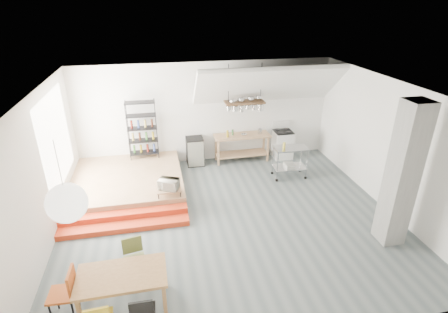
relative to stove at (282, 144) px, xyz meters
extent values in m
plane|color=#4F5A5C|center=(-2.50, -3.16, -0.48)|extent=(8.00, 8.00, 0.00)
cube|color=silver|center=(-2.50, 0.34, 1.12)|extent=(8.00, 0.04, 3.20)
cube|color=silver|center=(-6.50, -3.16, 1.12)|extent=(0.04, 7.00, 3.20)
cube|color=silver|center=(1.50, -3.16, 1.12)|extent=(0.04, 7.00, 3.20)
cube|color=white|center=(-2.50, -3.16, 2.72)|extent=(8.00, 7.00, 0.02)
cube|color=white|center=(-0.70, -0.26, 2.07)|extent=(4.40, 1.44, 1.32)
cube|color=white|center=(-6.48, -1.66, 1.32)|extent=(0.02, 2.50, 2.20)
cube|color=#9B774D|center=(-5.00, -1.16, -0.28)|extent=(3.00, 3.00, 0.40)
cube|color=red|center=(-5.00, -3.11, -0.41)|extent=(3.00, 0.35, 0.13)
cube|color=red|center=(-5.00, -2.76, -0.35)|extent=(3.00, 0.35, 0.27)
cube|color=gray|center=(0.80, -4.66, 1.12)|extent=(0.50, 0.50, 3.20)
cube|color=#9B774D|center=(-1.40, -0.01, 0.40)|extent=(1.80, 0.60, 0.06)
cube|color=#9B774D|center=(-1.40, -0.01, -0.23)|extent=(1.70, 0.55, 0.04)
cube|color=#9B774D|center=(-0.58, 0.21, -0.05)|extent=(0.06, 0.06, 0.86)
cube|color=#9B774D|center=(-2.22, 0.21, -0.05)|extent=(0.06, 0.06, 0.86)
cube|color=#9B774D|center=(-0.58, -0.23, -0.05)|extent=(0.06, 0.06, 0.86)
cube|color=#9B774D|center=(-2.22, -0.23, -0.05)|extent=(0.06, 0.06, 0.86)
cube|color=white|center=(0.00, -0.01, -0.03)|extent=(0.60, 0.60, 0.90)
cube|color=black|center=(0.00, -0.01, 0.44)|extent=(0.58, 0.58, 0.03)
cube|color=white|center=(0.00, 0.27, 0.57)|extent=(0.60, 0.05, 0.25)
cylinder|color=black|center=(0.14, 0.13, 0.46)|extent=(0.18, 0.18, 0.02)
cylinder|color=black|center=(-0.14, 0.13, 0.46)|extent=(0.18, 0.18, 0.02)
cylinder|color=black|center=(0.14, -0.15, 0.46)|extent=(0.18, 0.18, 0.02)
cylinder|color=black|center=(-0.14, -0.15, 0.46)|extent=(0.18, 0.18, 0.02)
cube|color=#3F2619|center=(-1.40, -0.21, 1.57)|extent=(1.20, 0.50, 0.05)
cylinder|color=black|center=(-1.90, -0.21, 2.14)|extent=(0.02, 0.02, 1.15)
cylinder|color=black|center=(-0.90, -0.21, 2.14)|extent=(0.02, 0.02, 1.15)
cylinder|color=silver|center=(-1.90, -0.26, 1.43)|extent=(0.16, 0.16, 0.12)
cylinder|color=silver|center=(-1.70, -0.26, 1.41)|extent=(0.20, 0.20, 0.16)
cylinder|color=silver|center=(-1.50, -0.26, 1.39)|extent=(0.16, 0.16, 0.20)
cylinder|color=silver|center=(-1.30, -0.26, 1.43)|extent=(0.20, 0.20, 0.12)
cylinder|color=silver|center=(-1.10, -0.26, 1.41)|extent=(0.16, 0.16, 0.16)
cylinder|color=silver|center=(-0.90, -0.26, 1.39)|extent=(0.20, 0.20, 0.20)
cylinder|color=black|center=(-4.08, 0.22, 0.82)|extent=(0.02, 0.02, 1.80)
cylinder|color=black|center=(-4.92, 0.22, 0.82)|extent=(0.02, 0.02, 1.80)
cylinder|color=black|center=(-4.08, -0.14, 0.82)|extent=(0.02, 0.02, 1.80)
cylinder|color=black|center=(-4.92, -0.14, 0.82)|extent=(0.02, 0.02, 1.80)
cube|color=black|center=(-4.50, 0.04, 0.07)|extent=(0.88, 0.38, 0.02)
cube|color=black|center=(-4.50, 0.04, 0.47)|extent=(0.88, 0.38, 0.02)
cube|color=black|center=(-4.50, 0.04, 0.87)|extent=(0.88, 0.38, 0.02)
cube|color=black|center=(-4.50, 0.04, 1.27)|extent=(0.88, 0.38, 0.02)
cube|color=black|center=(-4.50, 0.04, 1.67)|extent=(0.88, 0.38, 0.03)
cylinder|color=#38772F|center=(-4.50, 0.04, 0.21)|extent=(0.07, 0.07, 0.24)
cylinder|color=olive|center=(-4.50, 0.04, 0.61)|extent=(0.07, 0.07, 0.24)
cylinder|color=maroon|center=(-4.50, 0.04, 1.01)|extent=(0.07, 0.07, 0.24)
cube|color=#9B774D|center=(-3.90, -2.41, 0.07)|extent=(0.60, 0.40, 0.03)
cylinder|color=black|center=(-3.63, -2.24, -0.01)|extent=(0.02, 0.02, 0.13)
cylinder|color=black|center=(-4.17, -2.24, -0.01)|extent=(0.02, 0.02, 0.13)
cylinder|color=black|center=(-3.63, -2.58, -0.01)|extent=(0.02, 0.02, 0.13)
cylinder|color=black|center=(-4.17, -2.58, -0.01)|extent=(0.02, 0.02, 0.13)
sphere|color=white|center=(-5.47, -5.41, 1.72)|extent=(0.60, 0.60, 0.60)
cube|color=#905D34|center=(-4.87, -5.40, 0.20)|extent=(1.50, 0.86, 0.06)
cube|color=#905D34|center=(-4.20, -5.04, -0.15)|extent=(0.07, 0.07, 0.65)
cube|color=#905D34|center=(-5.54, -5.05, -0.15)|extent=(0.07, 0.07, 0.65)
cube|color=#905D34|center=(-4.19, -5.75, -0.15)|extent=(0.07, 0.07, 0.65)
cube|color=black|center=(-4.53, -6.00, -0.05)|extent=(0.39, 0.39, 0.04)
cube|color=black|center=(-4.54, -6.17, 0.18)|extent=(0.36, 0.04, 0.33)
cylinder|color=black|center=(-4.38, -5.85, -0.27)|extent=(0.03, 0.03, 0.42)
cube|color=#616A32|center=(-4.69, -4.79, -0.04)|extent=(0.46, 0.46, 0.04)
cube|color=#616A32|center=(-4.72, -4.62, 0.21)|extent=(0.37, 0.11, 0.34)
cylinder|color=black|center=(-4.56, -4.61, -0.26)|extent=(0.03, 0.03, 0.43)
cylinder|color=black|center=(-4.87, -4.67, -0.26)|extent=(0.03, 0.03, 0.43)
cylinder|color=black|center=(-4.50, -4.91, -0.26)|extent=(0.03, 0.03, 0.43)
cylinder|color=black|center=(-4.81, -4.97, -0.26)|extent=(0.03, 0.03, 0.43)
cube|color=#C0511B|center=(-5.85, -5.41, 0.00)|extent=(0.45, 0.45, 0.04)
cube|color=#C0511B|center=(-5.65, -5.42, 0.27)|extent=(0.06, 0.41, 0.38)
cylinder|color=black|center=(-5.68, -5.59, -0.24)|extent=(0.03, 0.03, 0.47)
cylinder|color=black|center=(-5.67, -5.24, -0.24)|extent=(0.03, 0.03, 0.47)
cylinder|color=black|center=(-6.01, -5.23, -0.24)|extent=(0.03, 0.03, 0.47)
cube|color=silver|center=(-0.29, -1.40, 0.45)|extent=(0.97, 0.57, 0.04)
cube|color=silver|center=(-0.29, -1.40, -0.16)|extent=(0.97, 0.57, 0.03)
cylinder|color=silver|center=(0.17, -1.18, 0.00)|extent=(0.03, 0.03, 0.91)
sphere|color=black|center=(0.17, -1.18, -0.44)|extent=(0.08, 0.08, 0.08)
cylinder|color=silver|center=(-0.73, -1.15, 0.00)|extent=(0.03, 0.03, 0.91)
sphere|color=black|center=(-0.73, -1.15, -0.44)|extent=(0.08, 0.08, 0.08)
cylinder|color=silver|center=(0.15, -1.65, 0.00)|extent=(0.03, 0.03, 0.91)
sphere|color=black|center=(0.15, -1.65, -0.44)|extent=(0.08, 0.08, 0.08)
cylinder|color=silver|center=(-0.74, -1.62, 0.00)|extent=(0.03, 0.03, 0.91)
sphere|color=black|center=(-0.74, -1.62, -0.44)|extent=(0.08, 0.08, 0.08)
cube|color=black|center=(-2.93, 0.04, -0.03)|extent=(0.53, 0.53, 0.90)
imported|color=beige|center=(-3.90, -2.41, 0.22)|extent=(0.58, 0.50, 0.27)
imported|color=silver|center=(-1.35, -0.06, 0.45)|extent=(0.21, 0.21, 0.05)
camera|label=1|loc=(-4.09, -10.15, 4.48)|focal=28.00mm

